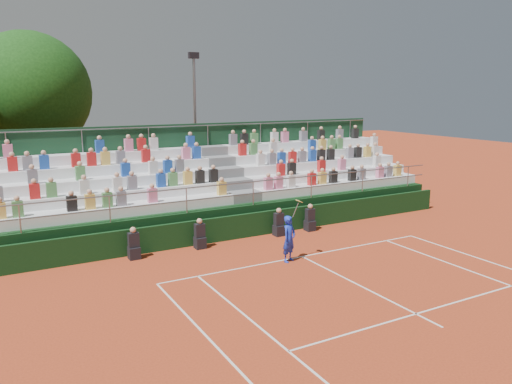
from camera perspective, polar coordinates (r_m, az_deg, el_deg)
ground at (r=18.48m, az=5.31°, el=-7.37°), size 90.00×90.00×0.00m
courtside_wall at (r=20.93m, az=0.40°, el=-3.63°), size 20.00×0.15×1.00m
line_officials at (r=19.95m, az=-2.36°, el=-4.47°), size 8.10×0.40×1.19m
grandstand at (r=23.60m, az=-3.45°, el=-0.47°), size 20.00×5.20×4.40m
tennis_player at (r=17.70m, az=3.81°, el=-5.34°), size 0.89×0.61×2.22m
tree_east at (r=28.56m, az=-24.46°, el=10.30°), size 6.17×6.17×8.98m
floodlight_mast at (r=29.61m, az=-6.99°, el=9.01°), size 0.60×0.25×8.13m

